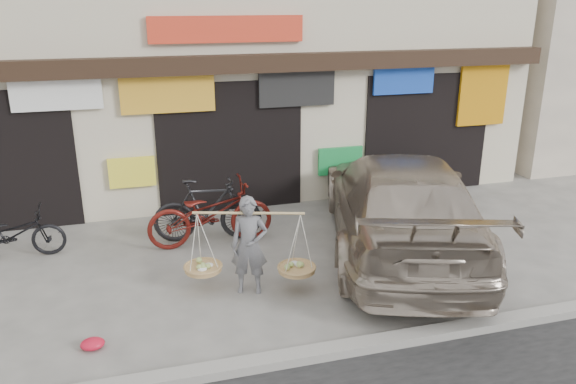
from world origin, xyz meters
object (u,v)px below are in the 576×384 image
object	(u,v)px
street_vendor	(249,250)
bike_2	(210,213)
bike_0	(13,234)
suv	(400,202)
bike_1	(207,210)

from	to	relation	value
street_vendor	bike_2	xyz separation A→B (m)	(-0.31, 1.91, -0.10)
bike_0	bike_2	xyz separation A→B (m)	(3.34, -0.33, 0.15)
street_vendor	suv	xyz separation A→B (m)	(2.89, 0.87, 0.16)
bike_0	bike_2	distance (m)	3.36
bike_1	bike_2	xyz separation A→B (m)	(0.03, -0.19, -0.00)
bike_0	bike_2	bearing A→B (deg)	-95.00
bike_1	bike_2	bearing A→B (deg)	-163.99
street_vendor	bike_1	world-z (taller)	street_vendor
street_vendor	bike_2	world-z (taller)	street_vendor
bike_1	street_vendor	bearing A→B (deg)	-162.92
bike_2	bike_0	bearing A→B (deg)	82.11
street_vendor	bike_0	size ratio (longest dim) A/B	1.14
street_vendor	bike_0	xyz separation A→B (m)	(-3.66, 2.25, -0.25)
street_vendor	bike_1	size ratio (longest dim) A/B	0.97
bike_1	bike_0	bearing A→B (deg)	95.48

